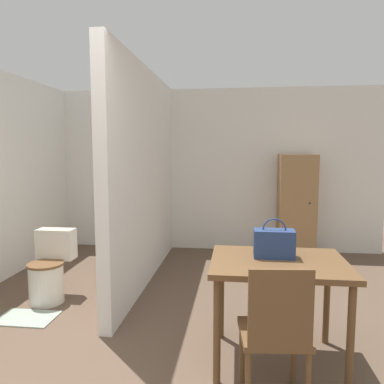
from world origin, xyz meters
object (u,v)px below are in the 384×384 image
object	(u,v)px
wooden_chair	(276,330)
wooden_cabinet	(296,206)
toilet	(50,270)
handbag	(274,243)
dining_table	(278,273)

from	to	relation	value
wooden_chair	wooden_cabinet	distance (m)	3.46
wooden_chair	toilet	size ratio (longest dim) A/B	1.26
wooden_chair	toilet	distance (m)	2.59
wooden_chair	wooden_cabinet	size ratio (longest dim) A/B	0.60
handbag	wooden_cabinet	world-z (taller)	wooden_cabinet
wooden_chair	dining_table	bearing A→B (deg)	77.39
wooden_chair	toilet	world-z (taller)	wooden_chair
dining_table	toilet	size ratio (longest dim) A/B	1.35
dining_table	wooden_chair	xyz separation A→B (m)	(-0.06, -0.51, -0.18)
wooden_chair	handbag	size ratio (longest dim) A/B	3.06
toilet	wooden_cabinet	size ratio (longest dim) A/B	0.48
dining_table	toilet	xyz separation A→B (m)	(-2.23, 0.89, -0.35)
handbag	wooden_cabinet	xyz separation A→B (m)	(0.59, 2.80, -0.12)
handbag	wooden_chair	bearing A→B (deg)	-93.56
handbag	toilet	bearing A→B (deg)	159.69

